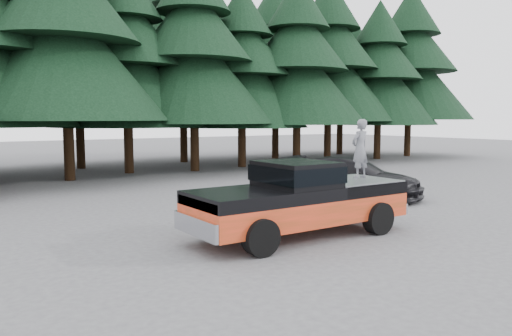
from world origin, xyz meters
TOP-DOWN VIEW (x-y plane):
  - ground at (0.00, 0.00)m, footprint 120.00×120.00m
  - pickup_truck at (0.90, -0.63)m, footprint 6.00×2.04m
  - truck_cab at (0.80, -0.63)m, footprint 1.66×1.90m
  - air_compressor at (1.90, -0.39)m, footprint 0.74×0.65m
  - man_on_bed at (3.18, -0.48)m, footprint 0.64×0.46m
  - parked_car at (6.48, 3.09)m, footprint 4.22×5.67m
  - treeline at (0.42, 17.20)m, footprint 60.15×16.05m

SIDE VIEW (x-z plane):
  - ground at x=0.00m, z-range 0.00..0.00m
  - pickup_truck at x=0.90m, z-range 0.00..1.33m
  - parked_car at x=6.48m, z-range 0.00..1.53m
  - air_compressor at x=1.90m, z-range 1.33..1.78m
  - truck_cab at x=0.80m, z-range 1.33..1.92m
  - man_on_bed at x=3.18m, z-range 1.33..2.97m
  - treeline at x=0.42m, z-range -1.03..16.47m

